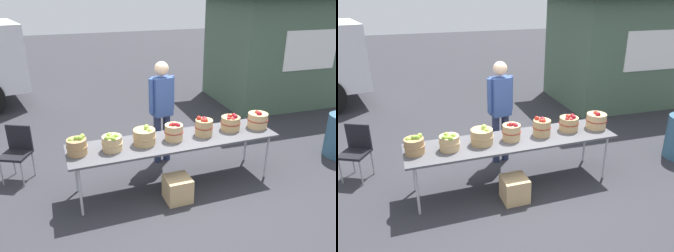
% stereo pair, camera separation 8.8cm
% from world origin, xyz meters
% --- Properties ---
extents(ground_plane, '(40.00, 40.00, 0.00)m').
position_xyz_m(ground_plane, '(0.00, 0.00, 0.00)').
color(ground_plane, '#2D2D33').
extents(market_table, '(3.10, 0.76, 0.75)m').
position_xyz_m(market_table, '(0.00, 0.00, 0.72)').
color(market_table, '#4C4C51').
rests_on(market_table, ground).
extents(apple_basket_green_0, '(0.28, 0.28, 0.27)m').
position_xyz_m(apple_basket_green_0, '(-1.39, 0.02, 0.87)').
color(apple_basket_green_0, '#A87F51').
rests_on(apple_basket_green_0, market_table).
extents(apple_basket_green_1, '(0.29, 0.29, 0.24)m').
position_xyz_m(apple_basket_green_1, '(-0.93, -0.03, 0.87)').
color(apple_basket_green_1, tan).
rests_on(apple_basket_green_1, market_table).
extents(apple_basket_green_2, '(0.33, 0.33, 0.28)m').
position_xyz_m(apple_basket_green_2, '(-0.46, 0.01, 0.87)').
color(apple_basket_green_2, tan).
rests_on(apple_basket_green_2, market_table).
extents(apple_basket_red_0, '(0.28, 0.28, 0.28)m').
position_xyz_m(apple_basket_red_0, '(-0.02, 0.00, 0.88)').
color(apple_basket_red_0, tan).
rests_on(apple_basket_red_0, market_table).
extents(apple_basket_red_1, '(0.28, 0.28, 0.30)m').
position_xyz_m(apple_basket_red_1, '(0.47, 0.01, 0.89)').
color(apple_basket_red_1, tan).
rests_on(apple_basket_red_1, market_table).
extents(apple_basket_red_2, '(0.31, 0.31, 0.26)m').
position_xyz_m(apple_basket_red_2, '(0.95, 0.05, 0.87)').
color(apple_basket_red_2, tan).
rests_on(apple_basket_red_2, market_table).
extents(apple_basket_red_3, '(0.33, 0.33, 0.29)m').
position_xyz_m(apple_basket_red_3, '(1.41, 0.00, 0.88)').
color(apple_basket_red_3, tan).
rests_on(apple_basket_red_3, market_table).
extents(vendor_adult, '(0.46, 0.28, 1.75)m').
position_xyz_m(vendor_adult, '(0.07, 0.79, 1.03)').
color(vendor_adult, '#262D4C').
rests_on(vendor_adult, ground).
extents(food_kiosk, '(3.61, 3.04, 2.74)m').
position_xyz_m(food_kiosk, '(4.06, 3.19, 1.38)').
color(food_kiosk, '#47604C').
rests_on(food_kiosk, ground).
extents(folding_chair, '(0.54, 0.54, 0.86)m').
position_xyz_m(folding_chair, '(-2.22, 1.01, 0.51)').
color(folding_chair, black).
rests_on(folding_chair, ground).
extents(produce_crate, '(0.36, 0.36, 0.36)m').
position_xyz_m(produce_crate, '(-0.11, -0.41, 0.18)').
color(produce_crate, tan).
rests_on(produce_crate, ground).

